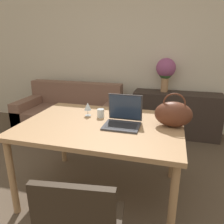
{
  "coord_description": "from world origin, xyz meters",
  "views": [
    {
      "loc": [
        0.61,
        -1.03,
        1.52
      ],
      "look_at": [
        0.11,
        0.8,
        0.9
      ],
      "focal_mm": 35.0,
      "sensor_mm": 36.0,
      "label": 1
    }
  ],
  "objects_px": {
    "wine_glass": "(88,107)",
    "flower_vase": "(166,70)",
    "drinking_glass": "(101,113)",
    "handbag": "(173,114)",
    "couch": "(70,116)",
    "laptop": "(123,117)"
  },
  "relations": [
    {
      "from": "drinking_glass",
      "to": "couch",
      "type": "bearing_deg",
      "value": 128.03
    },
    {
      "from": "laptop",
      "to": "drinking_glass",
      "type": "xyz_separation_m",
      "value": [
        -0.26,
        0.13,
        -0.03
      ]
    },
    {
      "from": "flower_vase",
      "to": "drinking_glass",
      "type": "bearing_deg",
      "value": -109.22
    },
    {
      "from": "drinking_glass",
      "to": "handbag",
      "type": "bearing_deg",
      "value": -5.0
    },
    {
      "from": "wine_glass",
      "to": "handbag",
      "type": "bearing_deg",
      "value": -4.88
    },
    {
      "from": "couch",
      "to": "handbag",
      "type": "bearing_deg",
      "value": -37.86
    },
    {
      "from": "drinking_glass",
      "to": "handbag",
      "type": "relative_size",
      "value": 0.26
    },
    {
      "from": "wine_glass",
      "to": "flower_vase",
      "type": "distance_m",
      "value": 1.76
    },
    {
      "from": "couch",
      "to": "laptop",
      "type": "distance_m",
      "value": 1.93
    },
    {
      "from": "laptop",
      "to": "flower_vase",
      "type": "bearing_deg",
      "value": 80.27
    },
    {
      "from": "drinking_glass",
      "to": "wine_glass",
      "type": "xyz_separation_m",
      "value": [
        -0.14,
        0.01,
        0.05
      ]
    },
    {
      "from": "laptop",
      "to": "handbag",
      "type": "relative_size",
      "value": 0.97
    },
    {
      "from": "couch",
      "to": "wine_glass",
      "type": "height_order",
      "value": "wine_glass"
    },
    {
      "from": "wine_glass",
      "to": "flower_vase",
      "type": "xyz_separation_m",
      "value": [
        0.7,
        1.6,
        0.2
      ]
    },
    {
      "from": "handbag",
      "to": "drinking_glass",
      "type": "bearing_deg",
      "value": 175.0
    },
    {
      "from": "couch",
      "to": "flower_vase",
      "type": "relative_size",
      "value": 3.12
    },
    {
      "from": "wine_glass",
      "to": "handbag",
      "type": "distance_m",
      "value": 0.85
    },
    {
      "from": "flower_vase",
      "to": "laptop",
      "type": "bearing_deg",
      "value": -99.73
    },
    {
      "from": "drinking_glass",
      "to": "wine_glass",
      "type": "distance_m",
      "value": 0.15
    },
    {
      "from": "laptop",
      "to": "handbag",
      "type": "bearing_deg",
      "value": 8.89
    },
    {
      "from": "wine_glass",
      "to": "flower_vase",
      "type": "bearing_deg",
      "value": 66.29
    },
    {
      "from": "laptop",
      "to": "flower_vase",
      "type": "relative_size",
      "value": 0.6
    }
  ]
}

